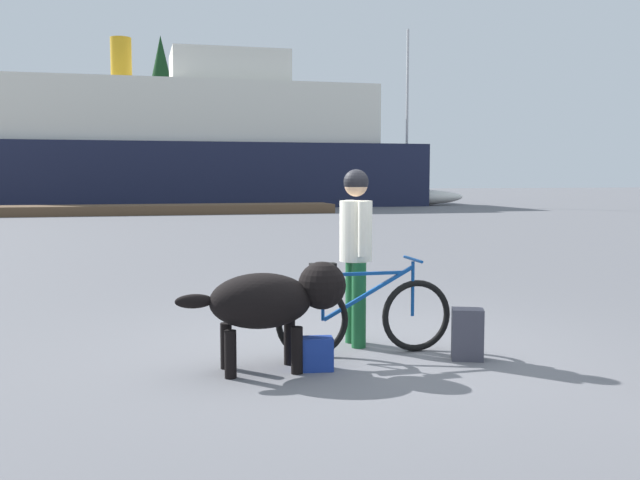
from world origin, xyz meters
TOP-DOWN VIEW (x-y plane):
  - ground_plane at (0.00, 0.00)m, footprint 160.00×160.00m
  - bicycle at (0.02, -0.21)m, footprint 1.70×0.44m
  - person_cyclist at (0.06, 0.18)m, footprint 0.32×0.53m
  - dog at (-0.89, -0.54)m, footprint 1.46×0.56m
  - backpack at (0.88, -0.61)m, footprint 0.33×0.29m
  - handbag_pannier at (-0.55, -0.62)m, footprint 0.34×0.22m
  - dock_pier at (-3.56, 25.33)m, footprint 20.00×2.30m
  - ferry_boat at (0.45, 33.78)m, footprint 25.90×7.92m
  - sailboat_moored at (12.48, 31.19)m, footprint 6.79×1.90m
  - pine_tree_center at (-0.16, 50.97)m, footprint 3.98×3.98m
  - pine_tree_far_right at (7.27, 53.55)m, footprint 2.92×2.92m

SIDE VIEW (x-z plane):
  - ground_plane at x=0.00m, z-range 0.00..0.00m
  - handbag_pannier at x=-0.55m, z-range 0.00..0.28m
  - dock_pier at x=-3.56m, z-range 0.00..0.40m
  - backpack at x=0.88m, z-range 0.00..0.47m
  - bicycle at x=0.02m, z-range -0.07..0.82m
  - sailboat_moored at x=12.48m, z-range -4.30..5.35m
  - dog at x=-0.89m, z-range 0.15..1.08m
  - person_cyclist at x=0.06m, z-range 0.18..1.91m
  - ferry_boat at x=0.45m, z-range -1.31..7.66m
  - pine_tree_far_right at x=7.27m, z-range 1.45..13.09m
  - pine_tree_center at x=-0.16m, z-range 1.67..14.08m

